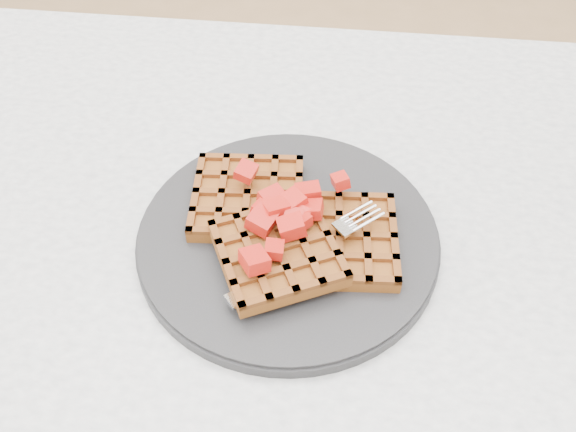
{
  "coord_description": "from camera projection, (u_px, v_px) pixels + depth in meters",
  "views": [
    {
      "loc": [
        -0.01,
        -0.4,
        1.24
      ],
      "look_at": [
        -0.06,
        0.0,
        0.79
      ],
      "focal_mm": 40.0,
      "sensor_mm": 36.0,
      "label": 1
    }
  ],
  "objects": [
    {
      "name": "table",
      "position": [
        339.0,
        315.0,
        0.72
      ],
      "size": [
        1.2,
        0.8,
        0.75
      ],
      "color": "silver",
      "rests_on": "ground"
    },
    {
      "name": "plate",
      "position": [
        288.0,
        238.0,
        0.63
      ],
      "size": [
        0.3,
        0.3,
        0.02
      ],
      "primitive_type": "cylinder",
      "color": "black",
      "rests_on": "table"
    },
    {
      "name": "waffles",
      "position": [
        288.0,
        228.0,
        0.62
      ],
      "size": [
        0.21,
        0.2,
        0.03
      ],
      "color": "brown",
      "rests_on": "plate"
    },
    {
      "name": "strawberry_pile",
      "position": [
        288.0,
        206.0,
        0.6
      ],
      "size": [
        0.15,
        0.15,
        0.02
      ],
      "primitive_type": null,
      "color": "#9D0502",
      "rests_on": "waffles"
    },
    {
      "name": "fork",
      "position": [
        317.0,
        255.0,
        0.6
      ],
      "size": [
        0.15,
        0.14,
        0.02
      ],
      "primitive_type": null,
      "rotation": [
        0.0,
        0.0,
        -0.84
      ],
      "color": "silver",
      "rests_on": "plate"
    }
  ]
}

